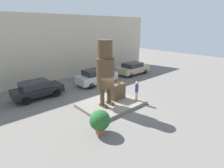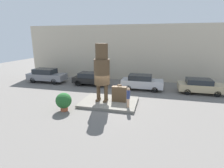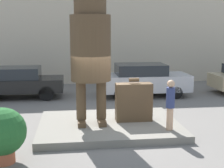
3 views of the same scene
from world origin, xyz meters
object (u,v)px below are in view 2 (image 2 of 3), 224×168
(giant_suitcase, at_px, (119,94))
(tourist, at_px, (128,97))
(parked_car_silver, at_px, (142,82))
(parked_car_tan, at_px, (200,86))
(parked_car_grey, at_px, (46,75))
(parked_car_black, at_px, (90,78))
(planter_pot, at_px, (64,101))
(statue_figure, at_px, (102,68))

(giant_suitcase, relative_size, tourist, 0.94)
(parked_car_silver, distance_m, parked_car_tan, 5.82)
(parked_car_grey, height_order, parked_car_black, parked_car_grey)
(parked_car_tan, bearing_deg, giant_suitcase, -146.39)
(parked_car_silver, xyz_separation_m, parked_car_tan, (5.82, 0.03, -0.05))
(parked_car_grey, xyz_separation_m, parked_car_tan, (17.72, -0.31, -0.12))
(parked_car_tan, height_order, planter_pot, parked_car_tan)
(statue_figure, height_order, parked_car_grey, statue_figure)
(parked_car_tan, bearing_deg, parked_car_silver, -179.67)
(statue_figure, distance_m, giant_suitcase, 2.61)
(statue_figure, xyz_separation_m, giant_suitcase, (1.46, 0.17, -2.15))
(tourist, bearing_deg, parked_car_silver, 84.89)
(parked_car_grey, bearing_deg, planter_pot, -48.92)
(planter_pot, bearing_deg, parked_car_silver, 54.01)
(parked_car_black, bearing_deg, statue_figure, -59.51)
(parked_car_black, height_order, planter_pot, parked_car_black)
(parked_car_black, relative_size, parked_car_tan, 0.95)
(giant_suitcase, distance_m, planter_pot, 4.54)
(giant_suitcase, distance_m, tourist, 1.47)
(statue_figure, height_order, planter_pot, statue_figure)
(tourist, bearing_deg, parked_car_grey, 151.13)
(tourist, distance_m, planter_pot, 4.94)
(giant_suitcase, relative_size, parked_car_tan, 0.35)
(tourist, height_order, parked_car_grey, tourist)
(parked_car_grey, xyz_separation_m, parked_car_silver, (11.90, -0.34, -0.07))
(parked_car_grey, distance_m, planter_pot, 10.08)
(statue_figure, height_order, tourist, statue_figure)
(parked_car_tan, bearing_deg, parked_car_black, 178.39)
(tourist, xyz_separation_m, parked_car_silver, (0.53, 5.92, -0.25))
(parked_car_black, xyz_separation_m, parked_car_silver, (6.05, -0.37, 0.03))
(parked_car_grey, distance_m, parked_car_black, 5.84)
(parked_car_silver, bearing_deg, parked_car_tan, 0.33)
(parked_car_grey, bearing_deg, statue_figure, -30.59)
(giant_suitcase, xyz_separation_m, parked_car_black, (-4.60, 5.17, -0.08))
(parked_car_black, distance_m, parked_car_silver, 6.07)
(parked_car_grey, bearing_deg, parked_car_silver, -1.65)
(giant_suitcase, bearing_deg, tourist, -50.53)
(planter_pot, bearing_deg, tourist, 15.72)
(statue_figure, xyz_separation_m, tourist, (2.38, -0.96, -1.94))
(giant_suitcase, height_order, parked_car_tan, giant_suitcase)
(parked_car_tan, xyz_separation_m, planter_pot, (-11.09, -7.29, 0.00))
(parked_car_tan, bearing_deg, tourist, -136.82)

